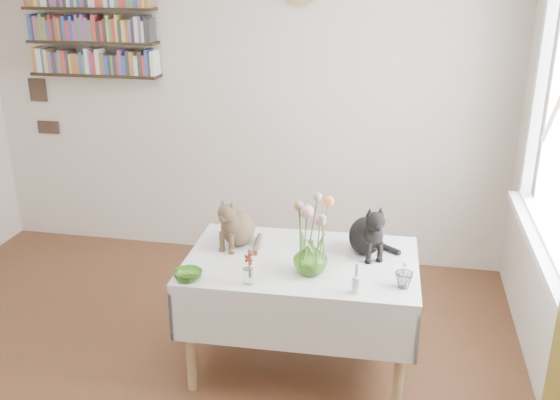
% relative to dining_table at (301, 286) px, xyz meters
% --- Properties ---
extents(room, '(4.08, 4.58, 2.58)m').
position_rel_dining_table_xyz_m(room, '(-0.71, -0.81, 0.74)').
color(room, brown).
rests_on(room, ground).
extents(dining_table, '(1.28, 0.84, 0.67)m').
position_rel_dining_table_xyz_m(dining_table, '(0.00, 0.00, 0.00)').
color(dining_table, white).
rests_on(dining_table, room).
extents(tabby_cat, '(0.28, 0.31, 0.31)m').
position_rel_dining_table_xyz_m(tabby_cat, '(-0.39, 0.13, 0.32)').
color(tabby_cat, brown).
rests_on(tabby_cat, dining_table).
extents(black_cat, '(0.31, 0.33, 0.31)m').
position_rel_dining_table_xyz_m(black_cat, '(0.33, 0.16, 0.32)').
color(black_cat, black).
rests_on(black_cat, dining_table).
extents(flower_vase, '(0.20, 0.20, 0.19)m').
position_rel_dining_table_xyz_m(flower_vase, '(0.07, -0.15, 0.26)').
color(flower_vase, '#83C94B').
rests_on(flower_vase, dining_table).
extents(green_bowl, '(0.19, 0.19, 0.05)m').
position_rel_dining_table_xyz_m(green_bowl, '(-0.53, -0.34, 0.19)').
color(green_bowl, '#83C94B').
rests_on(green_bowl, dining_table).
extents(drinking_glass, '(0.11, 0.11, 0.08)m').
position_rel_dining_table_xyz_m(drinking_glass, '(0.55, -0.21, 0.21)').
color(drinking_glass, white).
rests_on(drinking_glass, dining_table).
extents(candlestick, '(0.04, 0.04, 0.16)m').
position_rel_dining_table_xyz_m(candlestick, '(0.32, -0.32, 0.22)').
color(candlestick, white).
rests_on(candlestick, dining_table).
extents(berry_jar, '(0.05, 0.05, 0.21)m').
position_rel_dining_table_xyz_m(berry_jar, '(-0.22, -0.33, 0.26)').
color(berry_jar, white).
rests_on(berry_jar, dining_table).
extents(porcelain_figurine, '(0.05, 0.05, 0.09)m').
position_rel_dining_table_xyz_m(porcelain_figurine, '(0.55, -0.10, 0.21)').
color(porcelain_figurine, white).
rests_on(porcelain_figurine, dining_table).
extents(flower_bouquet, '(0.17, 0.13, 0.39)m').
position_rel_dining_table_xyz_m(flower_bouquet, '(0.07, -0.14, 0.51)').
color(flower_bouquet, '#4C7233').
rests_on(flower_bouquet, flower_vase).
extents(bookshelf_unit, '(1.00, 0.16, 0.91)m').
position_rel_dining_table_xyz_m(bookshelf_unit, '(-1.81, 1.35, 1.33)').
color(bookshelf_unit, black).
rests_on(bookshelf_unit, room).
extents(wall_art_plaques, '(0.21, 0.02, 0.44)m').
position_rel_dining_table_xyz_m(wall_art_plaques, '(-2.34, 1.42, 0.62)').
color(wall_art_plaques, '#38281E').
rests_on(wall_art_plaques, room).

